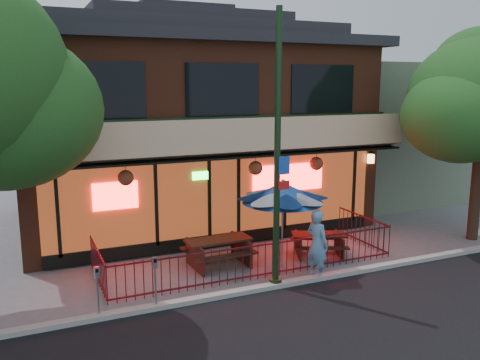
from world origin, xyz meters
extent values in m
plane|color=gray|center=(0.00, 0.00, 0.00)|extent=(80.00, 80.00, 0.00)
cube|color=#999993|center=(0.00, -0.50, 0.06)|extent=(80.00, 0.25, 0.12)
cube|color=brown|center=(0.00, 7.20, 3.25)|extent=(12.00, 8.00, 6.50)
cube|color=#59230F|center=(0.00, 3.18, 1.65)|extent=(11.00, 0.06, 2.60)
cube|color=#FF0C0C|center=(2.30, 3.10, 2.10)|extent=(2.60, 0.04, 0.90)
cube|color=#FF0C0C|center=(-3.40, 3.10, 2.00)|extent=(1.30, 0.04, 0.80)
cube|color=#D3A985|center=(0.00, 2.70, 3.55)|extent=(12.20, 1.33, 1.26)
cube|color=black|center=(-3.60, 3.18, 5.00)|extent=(2.40, 0.06, 1.60)
cube|color=black|center=(0.00, 3.18, 5.00)|extent=(2.40, 0.06, 1.60)
cube|color=black|center=(3.60, 3.18, 5.00)|extent=(2.40, 0.06, 1.60)
cube|color=black|center=(0.00, 3.15, 0.25)|extent=(11.00, 0.12, 0.40)
cube|color=#FFC672|center=(5.60, 3.02, 2.55)|extent=(0.18, 0.18, 0.32)
cube|color=slate|center=(9.00, 7.70, 3.00)|extent=(6.00, 7.00, 6.00)
cube|color=#4A0F18|center=(0.00, 0.20, 0.95)|extent=(8.40, 0.04, 0.04)
cube|color=#4A0F18|center=(0.00, 0.20, 0.12)|extent=(8.40, 0.04, 0.04)
cube|color=#4A0F18|center=(-4.20, 1.50, 0.95)|extent=(0.04, 2.60, 0.04)
cube|color=#4A0F18|center=(4.20, 1.50, 0.95)|extent=(0.04, 2.60, 0.04)
cylinder|color=#4A0F18|center=(0.00, 0.20, 0.50)|extent=(0.02, 0.02, 1.00)
cylinder|color=black|center=(0.00, -0.40, 3.50)|extent=(0.16, 0.16, 7.00)
cylinder|color=black|center=(0.00, -0.40, 0.10)|extent=(0.32, 0.32, 0.20)
cube|color=#194CB2|center=(0.12, -0.55, 3.20)|extent=(0.30, 0.02, 0.45)
cube|color=red|center=(0.12, -0.55, 2.70)|extent=(0.30, 0.02, 0.22)
cylinder|color=#36251B|center=(8.00, 0.50, 2.24)|extent=(0.36, 0.36, 4.48)
cube|color=#3A2015|center=(-1.53, 1.58, 0.39)|extent=(0.11, 1.36, 0.77)
cube|color=#3A2015|center=(-0.07, 1.63, 0.39)|extent=(0.11, 1.36, 0.77)
cube|color=#3A2015|center=(-0.80, 1.60, 0.77)|extent=(1.90, 0.84, 0.06)
cube|color=#3A2015|center=(-0.78, 1.03, 0.46)|extent=(1.89, 0.36, 0.05)
cube|color=#3A2015|center=(-0.82, 2.17, 0.46)|extent=(1.89, 0.36, 0.05)
cube|color=black|center=(1.74, 1.41, 0.33)|extent=(0.50, 1.11, 0.67)
cube|color=black|center=(2.91, 0.93, 0.33)|extent=(0.50, 1.11, 0.67)
cube|color=black|center=(2.32, 1.17, 0.67)|extent=(1.76, 1.25, 0.05)
cube|color=black|center=(2.13, 0.71, 0.40)|extent=(1.60, 0.86, 0.05)
cube|color=black|center=(2.51, 1.63, 0.40)|extent=(1.60, 0.86, 0.05)
cylinder|color=gray|center=(0.78, 0.70, 1.19)|extent=(0.05, 0.05, 2.38)
cone|color=navy|center=(0.78, 0.70, 2.21)|extent=(2.27, 2.27, 0.59)
sphere|color=gray|center=(0.78, 0.70, 2.54)|extent=(0.11, 0.11, 0.11)
imported|color=#5D96BB|center=(1.28, -0.35, 0.96)|extent=(0.64, 0.80, 1.91)
cylinder|color=gray|center=(-3.20, -0.48, 0.51)|extent=(0.05, 0.05, 1.03)
cube|color=gray|center=(-3.20, -0.48, 1.14)|extent=(0.12, 0.10, 0.26)
cube|color=black|center=(-3.20, -0.53, 1.20)|extent=(0.07, 0.01, 0.09)
cylinder|color=gray|center=(-4.50, -0.47, 0.50)|extent=(0.05, 0.05, 1.00)
cube|color=gray|center=(-4.50, -0.47, 1.11)|extent=(0.13, 0.12, 0.25)
cube|color=black|center=(-4.50, -0.52, 1.16)|extent=(0.07, 0.02, 0.09)
camera|label=1|loc=(-5.90, -11.43, 5.21)|focal=38.00mm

